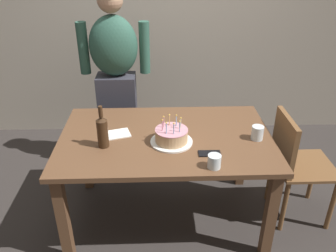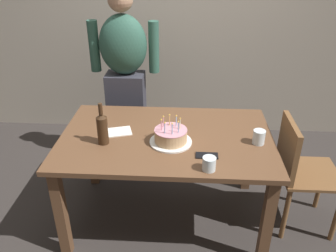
% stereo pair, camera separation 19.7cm
% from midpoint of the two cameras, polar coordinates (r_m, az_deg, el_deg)
% --- Properties ---
extents(ground_plane, '(10.00, 10.00, 0.00)m').
position_cam_midpoint_polar(ground_plane, '(2.89, -2.34, -14.55)').
color(ground_plane, '#332D2B').
extents(back_wall, '(5.20, 0.10, 2.60)m').
position_cam_midpoint_polar(back_wall, '(3.73, -2.72, 18.00)').
color(back_wall, '#9E9384').
rests_on(back_wall, ground_plane).
extents(dining_table, '(1.50, 0.96, 0.74)m').
position_cam_midpoint_polar(dining_table, '(2.50, -2.63, -3.66)').
color(dining_table, brown).
rests_on(dining_table, ground_plane).
extents(birthday_cake, '(0.29, 0.29, 0.19)m').
position_cam_midpoint_polar(birthday_cake, '(2.35, -1.83, -1.77)').
color(birthday_cake, white).
rests_on(birthday_cake, dining_table).
extents(water_glass_near, '(0.08, 0.08, 0.09)m').
position_cam_midpoint_polar(water_glass_near, '(2.11, 4.98, -5.91)').
color(water_glass_near, silver).
rests_on(water_glass_near, dining_table).
extents(water_glass_far, '(0.08, 0.08, 0.10)m').
position_cam_midpoint_polar(water_glass_far, '(2.44, 12.31, -1.16)').
color(water_glass_far, silver).
rests_on(water_glass_far, dining_table).
extents(wine_bottle, '(0.07, 0.07, 0.30)m').
position_cam_midpoint_polar(wine_bottle, '(2.33, -13.15, -0.86)').
color(wine_bottle, '#382314').
rests_on(wine_bottle, dining_table).
extents(cell_phone, '(0.14, 0.07, 0.01)m').
position_cam_midpoint_polar(cell_phone, '(2.25, 4.37, -4.61)').
color(cell_phone, black).
rests_on(cell_phone, dining_table).
extents(napkin_stack, '(0.21, 0.18, 0.01)m').
position_cam_midpoint_polar(napkin_stack, '(2.50, -10.62, -1.37)').
color(napkin_stack, white).
rests_on(napkin_stack, dining_table).
extents(person_man_bearded, '(0.61, 0.27, 1.66)m').
position_cam_midpoint_polar(person_man_bearded, '(3.12, -10.39, 7.39)').
color(person_man_bearded, '#33333D').
rests_on(person_man_bearded, ground_plane).
extents(dining_chair, '(0.42, 0.42, 0.87)m').
position_cam_midpoint_polar(dining_chair, '(2.73, 18.15, -5.37)').
color(dining_chair, brown).
rests_on(dining_chair, ground_plane).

